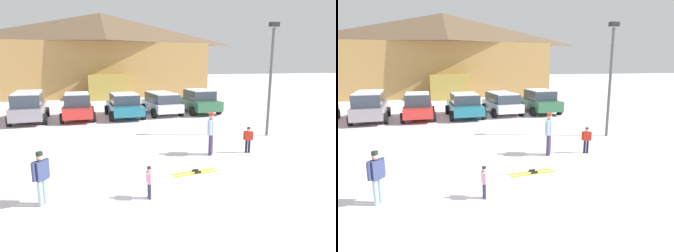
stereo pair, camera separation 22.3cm
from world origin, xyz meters
The scene contains 13 objects.
ground centered at (0.00, 0.00, 0.00)m, with size 160.00×160.00×0.00m, color white.
ski_lodge centered at (-0.32, 29.01, 4.46)m, with size 22.58×10.08×8.77m.
parked_grey_wagon centered at (-5.97, 14.40, 0.96)m, with size 2.24×4.54×1.81m.
parked_red_sedan centered at (-3.11, 14.14, 0.85)m, with size 2.07×4.06×1.70m.
parked_teal_hatchback centered at (-0.16, 14.18, 0.81)m, with size 2.31×4.39×1.59m.
parked_white_suv centered at (2.51, 14.61, 0.83)m, with size 2.37×4.14×1.52m.
parked_green_coupe centered at (5.26, 14.51, 0.84)m, with size 2.32×4.33×1.67m.
skier_adult_in_blue_parka centered at (1.87, 4.91, 0.94)m, with size 0.42×0.53×1.67m.
skier_teen_in_navy_coat centered at (-3.99, 2.19, 0.79)m, with size 0.39×0.41×1.41m.
skier_child_in_pink_snowsuit centered at (-1.32, 1.79, 0.50)m, with size 0.14×0.33×0.89m.
skier_child_in_red_jacket centered at (3.40, 4.73, 0.59)m, with size 0.36×0.24×1.05m.
pair_of_skis centered at (0.56, 3.21, 0.02)m, with size 1.57×0.42×0.08m.
lamp_post centered at (5.88, 7.04, 3.03)m, with size 0.44×0.24×5.38m.
Camera 2 is at (-2.74, -5.51, 3.55)m, focal length 32.00 mm.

